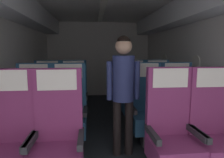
{
  "coord_description": "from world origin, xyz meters",
  "views": [
    {
      "loc": [
        -0.25,
        -0.27,
        1.37
      ],
      "look_at": [
        0.1,
        3.01,
        0.9
      ],
      "focal_mm": 31.69,
      "sensor_mm": 36.0,
      "label": 1
    }
  ],
  "objects_px": {
    "seat_a_right_window": "(172,136)",
    "seat_c_right_window": "(134,97)",
    "seat_a_left_window": "(8,144)",
    "seat_b_left_aisle": "(69,114)",
    "seat_a_left_aisle": "(58,142)",
    "seat_b_right_aisle": "(178,110)",
    "seat_b_left_window": "(34,115)",
    "seat_b_right_window": "(147,111)",
    "seat_c_right_aisle": "(158,97)",
    "flight_attendant": "(123,84)",
    "seat_a_right_aisle": "(215,135)",
    "seat_c_left_aisle": "(74,99)",
    "seat_c_left_window": "(48,99)"
  },
  "relations": [
    {
      "from": "seat_a_right_window",
      "to": "seat_c_right_window",
      "type": "xyz_separation_m",
      "value": [
        -0.01,
        1.76,
        0.0
      ]
    },
    {
      "from": "seat_a_left_window",
      "to": "seat_b_left_aisle",
      "type": "xyz_separation_m",
      "value": [
        0.48,
        0.86,
        0.0
      ]
    },
    {
      "from": "seat_a_left_window",
      "to": "seat_a_left_aisle",
      "type": "relative_size",
      "value": 1.0
    },
    {
      "from": "seat_a_right_window",
      "to": "seat_b_right_aisle",
      "type": "height_order",
      "value": "same"
    },
    {
      "from": "seat_c_right_window",
      "to": "seat_a_left_window",
      "type": "bearing_deg",
      "value": -132.24
    },
    {
      "from": "seat_b_left_window",
      "to": "seat_c_right_window",
      "type": "relative_size",
      "value": 1.0
    },
    {
      "from": "seat_b_right_window",
      "to": "seat_a_left_window",
      "type": "bearing_deg",
      "value": -151.09
    },
    {
      "from": "seat_b_left_aisle",
      "to": "seat_c_right_aisle",
      "type": "distance_m",
      "value": 1.82
    },
    {
      "from": "seat_a_left_aisle",
      "to": "flight_attendant",
      "type": "relative_size",
      "value": 0.77
    },
    {
      "from": "seat_a_right_aisle",
      "to": "flight_attendant",
      "type": "bearing_deg",
      "value": 144.68
    },
    {
      "from": "seat_c_left_aisle",
      "to": "seat_a_left_aisle",
      "type": "bearing_deg",
      "value": -90.29
    },
    {
      "from": "seat_b_left_window",
      "to": "seat_b_right_window",
      "type": "relative_size",
      "value": 1.0
    },
    {
      "from": "seat_b_left_window",
      "to": "seat_c_right_aisle",
      "type": "bearing_deg",
      "value": 23.33
    },
    {
      "from": "seat_a_left_window",
      "to": "seat_a_right_aisle",
      "type": "bearing_deg",
      "value": -0.38
    },
    {
      "from": "seat_a_left_window",
      "to": "seat_b_right_window",
      "type": "bearing_deg",
      "value": 28.91
    },
    {
      "from": "seat_a_right_aisle",
      "to": "seat_a_left_aisle",
      "type": "bearing_deg",
      "value": -179.92
    },
    {
      "from": "seat_a_right_window",
      "to": "seat_c_right_window",
      "type": "height_order",
      "value": "same"
    },
    {
      "from": "seat_a_left_window",
      "to": "seat_c_left_window",
      "type": "distance_m",
      "value": 1.75
    },
    {
      "from": "seat_a_left_window",
      "to": "seat_c_right_aisle",
      "type": "relative_size",
      "value": 1.0
    },
    {
      "from": "seat_b_right_window",
      "to": "seat_c_left_window",
      "type": "bearing_deg",
      "value": 151.46
    },
    {
      "from": "seat_a_right_window",
      "to": "seat_c_right_window",
      "type": "relative_size",
      "value": 1.0
    },
    {
      "from": "seat_b_right_aisle",
      "to": "seat_c_left_window",
      "type": "height_order",
      "value": "same"
    },
    {
      "from": "seat_a_right_aisle",
      "to": "seat_c_left_window",
      "type": "height_order",
      "value": "same"
    },
    {
      "from": "seat_b_left_window",
      "to": "seat_b_right_aisle",
      "type": "relative_size",
      "value": 1.0
    },
    {
      "from": "seat_b_right_aisle",
      "to": "seat_c_right_window",
      "type": "xyz_separation_m",
      "value": [
        -0.47,
        0.88,
        0.0
      ]
    },
    {
      "from": "seat_b_right_window",
      "to": "seat_c_left_aisle",
      "type": "xyz_separation_m",
      "value": [
        -1.13,
        0.86,
        0.0
      ]
    },
    {
      "from": "seat_b_right_aisle",
      "to": "seat_c_left_aisle",
      "type": "height_order",
      "value": "same"
    },
    {
      "from": "seat_c_left_window",
      "to": "seat_c_right_window",
      "type": "xyz_separation_m",
      "value": [
        1.6,
        0.02,
        0.0
      ]
    },
    {
      "from": "seat_a_right_window",
      "to": "seat_b_left_aisle",
      "type": "distance_m",
      "value": 1.42
    },
    {
      "from": "flight_attendant",
      "to": "seat_a_right_aisle",
      "type": "bearing_deg",
      "value": -24.53
    },
    {
      "from": "seat_b_right_window",
      "to": "flight_attendant",
      "type": "relative_size",
      "value": 0.77
    },
    {
      "from": "seat_a_right_aisle",
      "to": "seat_c_right_aisle",
      "type": "bearing_deg",
      "value": 90.34
    },
    {
      "from": "seat_b_right_aisle",
      "to": "seat_c_right_window",
      "type": "relative_size",
      "value": 1.0
    },
    {
      "from": "seat_a_left_aisle",
      "to": "seat_a_right_window",
      "type": "bearing_deg",
      "value": 1.07
    },
    {
      "from": "seat_c_left_aisle",
      "to": "seat_c_right_window",
      "type": "height_order",
      "value": "same"
    },
    {
      "from": "seat_a_right_aisle",
      "to": "seat_b_left_window",
      "type": "bearing_deg",
      "value": 157.08
    },
    {
      "from": "seat_c_left_aisle",
      "to": "seat_c_left_window",
      "type": "bearing_deg",
      "value": 179.82
    },
    {
      "from": "seat_b_right_aisle",
      "to": "seat_c_left_aisle",
      "type": "relative_size",
      "value": 1.0
    },
    {
      "from": "seat_b_left_window",
      "to": "seat_b_left_aisle",
      "type": "xyz_separation_m",
      "value": [
        0.47,
        -0.0,
        0.0
      ]
    },
    {
      "from": "seat_a_right_aisle",
      "to": "seat_c_right_aisle",
      "type": "relative_size",
      "value": 1.0
    },
    {
      "from": "seat_b_left_aisle",
      "to": "seat_b_right_window",
      "type": "distance_m",
      "value": 1.12
    },
    {
      "from": "seat_b_left_aisle",
      "to": "seat_c_left_aisle",
      "type": "xyz_separation_m",
      "value": [
        -0.01,
        0.89,
        0.0
      ]
    },
    {
      "from": "seat_a_left_aisle",
      "to": "seat_b_left_aisle",
      "type": "relative_size",
      "value": 1.0
    },
    {
      "from": "seat_a_left_window",
      "to": "seat_b_right_window",
      "type": "height_order",
      "value": "same"
    },
    {
      "from": "seat_b_right_window",
      "to": "seat_c_left_window",
      "type": "distance_m",
      "value": 1.81
    },
    {
      "from": "seat_b_right_aisle",
      "to": "seat_c_right_aisle",
      "type": "height_order",
      "value": "same"
    },
    {
      "from": "seat_a_left_aisle",
      "to": "seat_a_right_aisle",
      "type": "relative_size",
      "value": 1.0
    },
    {
      "from": "seat_a_left_aisle",
      "to": "seat_b_left_window",
      "type": "relative_size",
      "value": 1.0
    },
    {
      "from": "seat_a_right_aisle",
      "to": "seat_c_right_window",
      "type": "relative_size",
      "value": 1.0
    },
    {
      "from": "seat_c_left_window",
      "to": "seat_b_left_aisle",
      "type": "bearing_deg",
      "value": -62.03
    }
  ]
}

